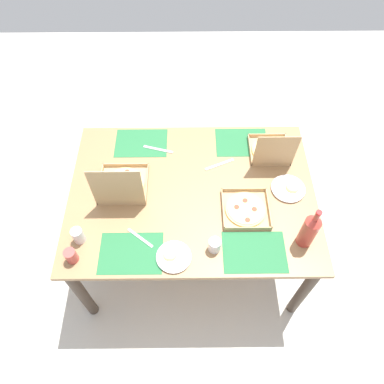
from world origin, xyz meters
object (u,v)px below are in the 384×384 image
at_px(plate_middle, 173,257).
at_px(cup_clear_left, 215,245).
at_px(soda_bottle, 309,230).
at_px(plate_far_left, 289,189).
at_px(pizza_box_center, 270,150).
at_px(cup_red, 78,235).
at_px(pizza_box_corner_left, 246,209).
at_px(cup_clear_right, 71,256).
at_px(pizza_box_edge_far, 122,185).

relative_size(plate_middle, cup_clear_left, 2.24).
bearing_deg(soda_bottle, plate_far_left, -85.39).
bearing_deg(cup_clear_left, pizza_box_center, -120.08).
xyz_separation_m(pizza_box_center, cup_clear_left, (0.40, 0.70, -0.00)).
bearing_deg(cup_red, cup_clear_left, 175.26).
relative_size(pizza_box_center, soda_bottle, 0.92).
height_order(pizza_box_center, cup_clear_left, pizza_box_center).
relative_size(plate_far_left, plate_middle, 1.08).
relative_size(pizza_box_center, plate_far_left, 1.40).
distance_m(plate_far_left, cup_red, 1.31).
xyz_separation_m(pizza_box_corner_left, plate_far_left, (-0.29, -0.15, -0.00)).
height_order(soda_bottle, cup_clear_right, soda_bottle).
bearing_deg(pizza_box_corner_left, plate_far_left, -152.14).
bearing_deg(cup_clear_left, cup_red, -4.74).
distance_m(plate_middle, cup_clear_left, 0.24).
height_order(cup_red, cup_clear_right, cup_red).
bearing_deg(soda_bottle, cup_red, -0.92).
bearing_deg(soda_bottle, plate_middle, 7.30).
bearing_deg(pizza_box_corner_left, cup_clear_left, 51.69).
xyz_separation_m(pizza_box_edge_far, plate_middle, (-0.33, 0.47, -0.04)).
relative_size(cup_clear_left, cup_clear_right, 0.96).
xyz_separation_m(soda_bottle, cup_clear_right, (1.31, 0.10, -0.09)).
bearing_deg(pizza_box_edge_far, pizza_box_center, -163.75).
distance_m(pizza_box_edge_far, pizza_box_corner_left, 0.78).
bearing_deg(cup_red, plate_middle, 167.86).
bearing_deg(pizza_box_edge_far, soda_bottle, 160.93).
xyz_separation_m(pizza_box_center, soda_bottle, (-0.12, 0.65, 0.09)).
bearing_deg(plate_middle, soda_bottle, -172.70).
height_order(cup_clear_left, cup_clear_right, cup_clear_right).
height_order(pizza_box_center, cup_red, pizza_box_center).
bearing_deg(pizza_box_center, plate_far_left, 106.56).
bearing_deg(cup_clear_right, cup_clear_left, -175.84).
bearing_deg(plate_far_left, soda_bottle, 94.61).
distance_m(pizza_box_edge_far, cup_clear_left, 0.70).
bearing_deg(pizza_box_center, pizza_box_corner_left, 65.45).
distance_m(pizza_box_center, pizza_box_edge_far, 1.00).
height_order(pizza_box_corner_left, cup_red, cup_red).
bearing_deg(pizza_box_center, cup_clear_left, 59.92).
xyz_separation_m(pizza_box_center, pizza_box_corner_left, (0.20, 0.44, -0.03)).
xyz_separation_m(pizza_box_edge_far, cup_clear_right, (0.24, 0.47, -0.01)).
bearing_deg(cup_clear_right, plate_middle, -179.46).
distance_m(pizza_box_corner_left, plate_far_left, 0.32).
height_order(pizza_box_corner_left, cup_clear_left, cup_clear_left).
xyz_separation_m(soda_bottle, cup_red, (1.29, -0.02, -0.08)).
xyz_separation_m(soda_bottle, cup_clear_left, (0.52, 0.04, -0.09)).
relative_size(cup_red, cup_clear_left, 1.18).
bearing_deg(cup_clear_right, soda_bottle, -175.59).
bearing_deg(cup_clear_left, soda_bottle, -175.19).
bearing_deg(cup_red, plate_far_left, -164.82).
xyz_separation_m(pizza_box_corner_left, cup_clear_left, (0.20, 0.26, 0.03)).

